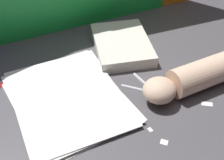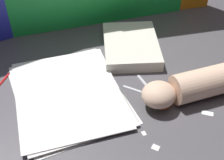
{
  "view_description": "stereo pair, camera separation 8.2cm",
  "coord_description": "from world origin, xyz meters",
  "views": [
    {
      "loc": [
        -0.29,
        -0.58,
        0.6
      ],
      "look_at": [
        0.0,
        -0.04,
        0.06
      ],
      "focal_mm": 50.0,
      "sensor_mm": 36.0,
      "label": 1
    },
    {
      "loc": [
        -0.21,
        -0.62,
        0.6
      ],
      "look_at": [
        0.0,
        -0.04,
        0.06
      ],
      "focal_mm": 50.0,
      "sensor_mm": 36.0,
      "label": 2
    }
  ],
  "objects": [
    {
      "name": "book_closed",
      "position": [
        0.13,
        0.14,
        0.02
      ],
      "size": [
        0.23,
        0.27,
        0.04
      ],
      "color": "silver",
      "rests_on": "ground_plane"
    },
    {
      "name": "paper_scrap_mid",
      "position": [
        0.04,
        -0.24,
        0.0
      ],
      "size": [
        0.02,
        0.02,
        0.0
      ],
      "color": "white",
      "rests_on": "ground_plane"
    },
    {
      "name": "paper_stack",
      "position": [
        -0.11,
        0.0,
        0.01
      ],
      "size": [
        0.3,
        0.36,
        0.01
      ],
      "color": "white",
      "rests_on": "ground_plane"
    },
    {
      "name": "ground_plane",
      "position": [
        0.0,
        0.0,
        0.0
      ],
      "size": [
        6.0,
        6.0,
        0.0
      ],
      "primitive_type": "plane",
      "color": "#4C494F"
    },
    {
      "name": "paper_scrap_far",
      "position": [
        0.21,
        -0.19,
        0.0
      ],
      "size": [
        0.03,
        0.03,
        0.0
      ],
      "color": "white",
      "rests_on": "ground_plane"
    },
    {
      "name": "hand_forearm",
      "position": [
        0.21,
        -0.12,
        0.04
      ],
      "size": [
        0.29,
        0.09,
        0.08
      ],
      "color": "beige",
      "rests_on": "ground_plane"
    },
    {
      "name": "paper_scrap_near",
      "position": [
        0.03,
        -0.19,
        0.0
      ],
      "size": [
        0.01,
        0.01,
        0.0
      ],
      "color": "white",
      "rests_on": "ground_plane"
    },
    {
      "name": "scissors",
      "position": [
        0.11,
        -0.09,
        0.0
      ],
      "size": [
        0.12,
        0.15,
        0.01
      ],
      "color": "silver",
      "rests_on": "ground_plane"
    }
  ]
}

